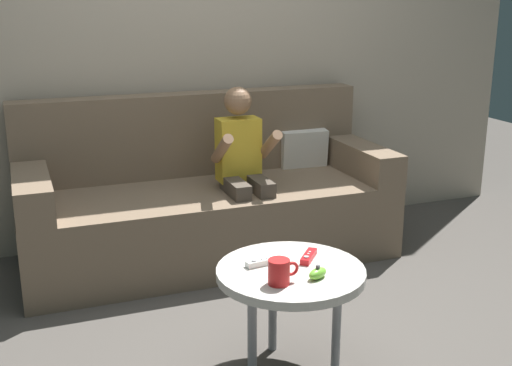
# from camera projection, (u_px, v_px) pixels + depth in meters

# --- Properties ---
(ground_plane) EXTENTS (9.05, 9.05, 0.00)m
(ground_plane) POSITION_uv_depth(u_px,v_px,m) (285.00, 350.00, 2.78)
(ground_plane) COLOR #4C4742
(wall_back) EXTENTS (4.52, 0.05, 2.50)m
(wall_back) POSITION_uv_depth(u_px,v_px,m) (184.00, 32.00, 3.82)
(wall_back) COLOR #B2A38E
(wall_back) RESTS_ON ground
(couch) EXTENTS (2.06, 0.80, 0.91)m
(couch) POSITION_uv_depth(u_px,v_px,m) (208.00, 203.00, 3.73)
(couch) COLOR #75604C
(couch) RESTS_ON ground
(person_seated_on_couch) EXTENTS (0.33, 0.40, 0.98)m
(person_seated_on_couch) POSITION_uv_depth(u_px,v_px,m) (244.00, 166.00, 3.55)
(person_seated_on_couch) COLOR #4C4238
(person_seated_on_couch) RESTS_ON ground
(coffee_table) EXTENTS (0.58, 0.58, 0.45)m
(coffee_table) POSITION_uv_depth(u_px,v_px,m) (290.00, 279.00, 2.52)
(coffee_table) COLOR beige
(coffee_table) RESTS_ON ground
(game_remote_red_near_edge) EXTENTS (0.12, 0.13, 0.03)m
(game_remote_red_near_edge) POSITION_uv_depth(u_px,v_px,m) (309.00, 256.00, 2.59)
(game_remote_red_near_edge) COLOR red
(game_remote_red_near_edge) RESTS_ON coffee_table
(nunchuk_lime) EXTENTS (0.10, 0.08, 0.05)m
(nunchuk_lime) POSITION_uv_depth(u_px,v_px,m) (318.00, 273.00, 2.41)
(nunchuk_lime) COLOR #72C638
(nunchuk_lime) RESTS_ON coffee_table
(game_remote_white_far_corner) EXTENTS (0.14, 0.05, 0.03)m
(game_remote_white_far_corner) POSITION_uv_depth(u_px,v_px,m) (263.00, 262.00, 2.54)
(game_remote_white_far_corner) COLOR white
(game_remote_white_far_corner) RESTS_ON coffee_table
(coffee_mug) EXTENTS (0.12, 0.08, 0.09)m
(coffee_mug) POSITION_uv_depth(u_px,v_px,m) (280.00, 272.00, 2.36)
(coffee_mug) COLOR red
(coffee_mug) RESTS_ON coffee_table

